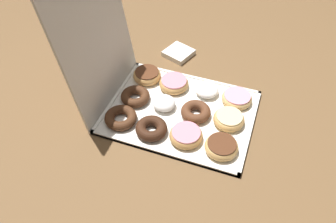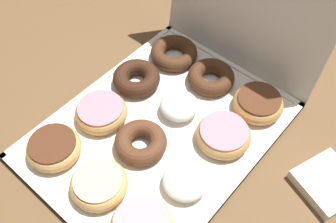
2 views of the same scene
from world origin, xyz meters
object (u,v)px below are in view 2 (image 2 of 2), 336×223
powdered_filled_donut_5 (185,181)px  napkin_stack (328,183)px  chocolate_frosted_donut_11 (258,103)px  glazed_ring_donut_1 (99,184)px  pink_frosted_donut_3 (101,112)px  powdered_filled_donut_7 (179,106)px  donut_box (160,131)px  chocolate_cake_ring_donut_6 (136,78)px  chocolate_cake_ring_donut_4 (140,142)px  chocolate_cake_ring_donut_10 (212,78)px  pink_frosted_donut_8 (223,135)px  chocolate_cake_ring_donut_9 (174,53)px  chocolate_frosted_donut_0 (54,147)px

powdered_filled_donut_5 → napkin_stack: bearing=41.7°
chocolate_frosted_donut_11 → napkin_stack: bearing=-17.5°
glazed_ring_donut_1 → pink_frosted_donut_3: size_ratio=0.98×
powdered_filled_donut_7 → powdered_filled_donut_5: bearing=-46.5°
napkin_stack → donut_box: bearing=-160.2°
chocolate_cake_ring_donut_6 → chocolate_frosted_donut_11: (0.26, 0.12, 0.00)m
chocolate_cake_ring_donut_4 → chocolate_cake_ring_donut_10: chocolate_cake_ring_donut_4 is taller
pink_frosted_donut_8 → donut_box: bearing=-150.3°
chocolate_cake_ring_donut_9 → pink_frosted_donut_3: bearing=-89.9°
chocolate_cake_ring_donut_4 → chocolate_cake_ring_donut_6: 0.18m
pink_frosted_donut_3 → powdered_filled_donut_5: powdered_filled_donut_5 is taller
chocolate_cake_ring_donut_6 → chocolate_cake_ring_donut_9: size_ratio=0.95×
powdered_filled_donut_5 → chocolate_frosted_donut_11: same height
chocolate_cake_ring_donut_4 → pink_frosted_donut_3: bearing=-179.9°
donut_box → powdered_filled_donut_7: size_ratio=6.28×
donut_box → chocolate_cake_ring_donut_10: (0.00, 0.18, 0.02)m
pink_frosted_donut_3 → chocolate_cake_ring_donut_9: pink_frosted_donut_3 is taller
chocolate_cake_ring_donut_4 → powdered_filled_donut_5: 0.13m
powdered_filled_donut_7 → napkin_stack: bearing=9.4°
donut_box → chocolate_frosted_donut_0: size_ratio=4.74×
chocolate_cake_ring_donut_6 → chocolate_cake_ring_donut_10: size_ratio=1.00×
chocolate_cake_ring_donut_4 → chocolate_cake_ring_donut_10: size_ratio=0.99×
chocolate_frosted_donut_0 → chocolate_cake_ring_donut_9: 0.38m
powdered_filled_donut_5 → pink_frosted_donut_8: (-0.01, 0.13, 0.00)m
powdered_filled_donut_7 → chocolate_cake_ring_donut_9: bearing=134.4°
donut_box → napkin_stack: 0.36m
pink_frosted_donut_8 → chocolate_frosted_donut_11: (0.01, 0.12, 0.00)m
donut_box → chocolate_cake_ring_donut_9: chocolate_cake_ring_donut_9 is taller
chocolate_cake_ring_donut_4 → chocolate_frosted_donut_11: (0.13, 0.25, 0.00)m
powdered_filled_donut_5 → chocolate_cake_ring_donut_9: bearing=134.0°
glazed_ring_donut_1 → chocolate_frosted_donut_0: bearing=-178.1°
donut_box → chocolate_cake_ring_donut_9: 0.22m
pink_frosted_donut_3 → chocolate_frosted_donut_11: chocolate_frosted_donut_11 is taller
chocolate_frosted_donut_0 → chocolate_frosted_donut_11: (0.25, 0.37, 0.00)m
glazed_ring_donut_1 → chocolate_cake_ring_donut_4: (-0.01, 0.12, -0.00)m
chocolate_cake_ring_donut_4 → napkin_stack: bearing=28.0°
chocolate_cake_ring_donut_6 → chocolate_cake_ring_donut_10: 0.18m
pink_frosted_donut_3 → chocolate_cake_ring_donut_9: (-0.00, 0.25, -0.00)m
glazed_ring_donut_1 → powdered_filled_donut_7: 0.25m
powdered_filled_donut_5 → powdered_filled_donut_7: (-0.13, 0.13, 0.00)m
chocolate_cake_ring_donut_6 → chocolate_frosted_donut_0: bearing=-88.9°
powdered_filled_donut_7 → chocolate_cake_ring_donut_10: (0.00, 0.12, -0.00)m
chocolate_cake_ring_donut_6 → pink_frosted_donut_3: bearing=-84.7°
chocolate_cake_ring_donut_4 → powdered_filled_donut_5: size_ratio=1.23×
donut_box → powdered_filled_donut_7: bearing=89.0°
chocolate_cake_ring_donut_10 → chocolate_frosted_donut_11: chocolate_frosted_donut_11 is taller
powdered_filled_donut_7 → glazed_ring_donut_1: bearing=-89.0°
chocolate_frosted_donut_0 → napkin_stack: bearing=33.5°
chocolate_cake_ring_donut_6 → napkin_stack: 0.47m
chocolate_frosted_donut_0 → powdered_filled_donut_7: size_ratio=1.32×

